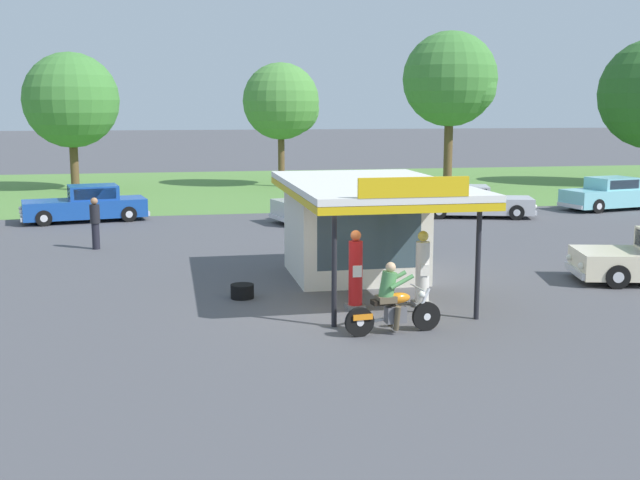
# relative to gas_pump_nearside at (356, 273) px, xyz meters

# --- Properties ---
(ground_plane) EXTENTS (300.00, 300.00, 0.00)m
(ground_plane) POSITION_rel_gas_pump_nearside_xyz_m (-0.61, -0.34, -0.88)
(ground_plane) COLOR #4C4C51
(grass_verge_strip) EXTENTS (120.00, 24.00, 0.01)m
(grass_verge_strip) POSITION_rel_gas_pump_nearside_xyz_m (-0.61, 29.66, -0.88)
(grass_verge_strip) COLOR #56843D
(grass_verge_strip) RESTS_ON ground
(service_station_kiosk) EXTENTS (4.25, 7.56, 3.34)m
(service_station_kiosk) POSITION_rel_gas_pump_nearside_xyz_m (0.84, 3.23, 0.82)
(service_station_kiosk) COLOR silver
(service_station_kiosk) RESTS_ON ground
(gas_pump_nearside) EXTENTS (0.44, 0.44, 1.93)m
(gas_pump_nearside) POSITION_rel_gas_pump_nearside_xyz_m (0.00, 0.00, 0.00)
(gas_pump_nearside) COLOR slate
(gas_pump_nearside) RESTS_ON ground
(gas_pump_offside) EXTENTS (0.44, 0.44, 1.86)m
(gas_pump_offside) POSITION_rel_gas_pump_nearside_xyz_m (1.68, -0.00, -0.03)
(gas_pump_offside) COLOR slate
(gas_pump_offside) RESTS_ON ground
(motorcycle_with_rider) EXTENTS (2.19, 0.70, 1.58)m
(motorcycle_with_rider) POSITION_rel_gas_pump_nearside_xyz_m (0.27, -2.23, -0.23)
(motorcycle_with_rider) COLOR black
(motorcycle_with_rider) RESTS_ON ground
(parked_car_second_row_spare) EXTENTS (5.33, 3.05, 1.39)m
(parked_car_second_row_spare) POSITION_rel_gas_pump_nearside_xyz_m (8.91, 14.70, -0.25)
(parked_car_second_row_spare) COLOR #B7B7BC
(parked_car_second_row_spare) RESTS_ON ground
(parked_car_back_row_far_right) EXTENTS (5.25, 3.04, 1.56)m
(parked_car_back_row_far_right) POSITION_rel_gas_pump_nearside_xyz_m (2.37, 14.54, -0.17)
(parked_car_back_row_far_right) COLOR #B7B7BC
(parked_car_back_row_far_right) RESTS_ON ground
(parked_car_back_row_centre_right) EXTENTS (5.73, 2.83, 1.54)m
(parked_car_back_row_centre_right) POSITION_rel_gas_pump_nearside_xyz_m (16.52, 15.95, -0.19)
(parked_car_back_row_centre_right) COLOR #7AC6D1
(parked_car_back_row_centre_right) RESTS_ON ground
(parked_car_back_row_left) EXTENTS (5.46, 2.79, 1.53)m
(parked_car_back_row_left) POSITION_rel_gas_pump_nearside_xyz_m (-7.84, 16.62, -0.19)
(parked_car_back_row_left) COLOR #19479E
(parked_car_back_row_left) RESTS_ON ground
(bystander_leaning_by_kiosk) EXTENTS (0.34, 0.34, 1.78)m
(bystander_leaning_by_kiosk) POSITION_rel_gas_pump_nearside_xyz_m (-6.88, 9.58, 0.07)
(bystander_leaning_by_kiosk) COLOR black
(bystander_leaning_by_kiosk) RESTS_ON ground
(bystander_admiring_sedan) EXTENTS (0.38, 0.38, 1.74)m
(bystander_admiring_sedan) POSITION_rel_gas_pump_nearside_xyz_m (3.38, 9.27, 0.06)
(bystander_admiring_sedan) COLOR brown
(bystander_admiring_sedan) RESTS_ON ground
(tree_oak_centre) EXTENTS (4.76, 4.62, 7.46)m
(tree_oak_centre) POSITION_rel_gas_pump_nearside_xyz_m (2.67, 29.98, 4.15)
(tree_oak_centre) COLOR brown
(tree_oak_centre) RESTS_ON ground
(tree_oak_far_left) EXTENTS (5.48, 5.48, 7.94)m
(tree_oak_far_left) POSITION_rel_gas_pump_nearside_xyz_m (-9.75, 30.03, 4.31)
(tree_oak_far_left) COLOR brown
(tree_oak_far_left) RESTS_ON ground
(tree_oak_far_right) EXTENTS (5.72, 5.72, 9.34)m
(tree_oak_far_right) POSITION_rel_gas_pump_nearside_xyz_m (12.67, 28.00, 5.50)
(tree_oak_far_right) COLOR brown
(tree_oak_far_right) RESTS_ON ground
(spare_tire_stack) EXTENTS (0.60, 0.60, 0.36)m
(spare_tire_stack) POSITION_rel_gas_pump_nearside_xyz_m (-2.60, 1.57, -0.70)
(spare_tire_stack) COLOR black
(spare_tire_stack) RESTS_ON ground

